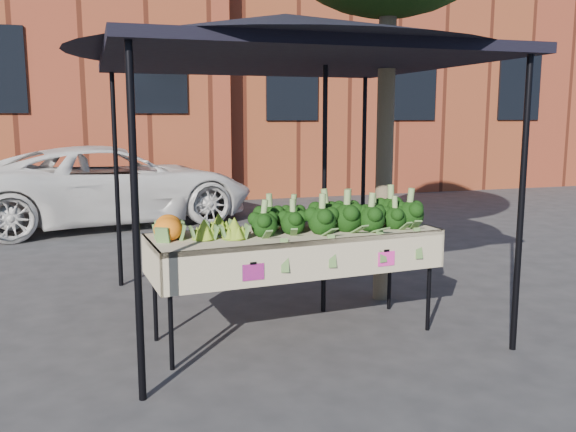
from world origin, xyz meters
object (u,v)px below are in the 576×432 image
object	(u,v)px
street_tree	(387,54)
canopy	(286,169)
table	(295,284)
vehicle	(107,81)

from	to	relation	value
street_tree	canopy	bearing A→B (deg)	-172.62
table	vehicle	bearing A→B (deg)	101.69
table	canopy	xyz separation A→B (m)	(0.11, 0.61, 0.92)
table	street_tree	size ratio (longest dim) A/B	0.50
table	vehicle	distance (m)	6.62
street_tree	vehicle	bearing A→B (deg)	114.36
street_tree	table	bearing A→B (deg)	-147.45
vehicle	street_tree	world-z (taller)	street_tree
canopy	vehicle	distance (m)	5.84
table	canopy	bearing A→B (deg)	79.73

